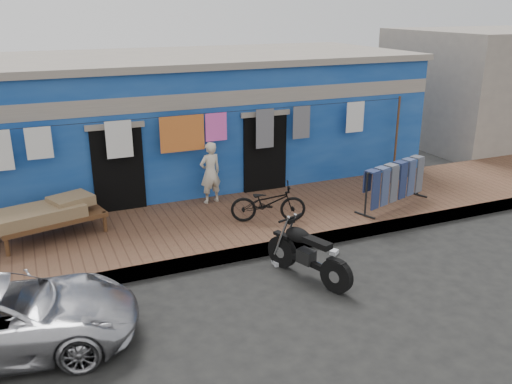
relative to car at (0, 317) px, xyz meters
name	(u,v)px	position (x,y,z in m)	size (l,w,h in m)	color
ground	(303,292)	(4.59, -0.23, -0.54)	(80.00, 80.00, 0.00)	black
sidewalk	(238,223)	(4.59, 2.77, -0.41)	(28.00, 3.00, 0.25)	brown
curb	(265,249)	(4.59, 1.32, -0.41)	(28.00, 0.10, 0.25)	gray
building	(183,118)	(4.59, 6.76, 1.15)	(12.20, 5.20, 3.36)	#113E93
neighbor_right	(491,87)	(15.59, 6.77, 1.36)	(6.00, 5.00, 3.80)	#9E9384
clothesline	(194,137)	(4.06, 4.02, 1.27)	(10.06, 0.06, 2.10)	brown
car	(0,317)	(0.00, 0.00, 0.00)	(1.73, 3.80, 1.07)	silver
seated_person	(210,173)	(4.38, 3.90, 0.43)	(0.52, 0.34, 1.43)	beige
bicycle	(268,199)	(5.11, 2.34, 0.22)	(0.55, 1.56, 1.01)	black
motorcycle	(308,252)	(4.89, 0.17, -0.02)	(1.06, 1.70, 1.04)	black
charpoy	(51,220)	(0.88, 3.26, 0.07)	(2.28, 1.47, 0.71)	brown
jeans_rack	(394,184)	(8.12, 2.08, 0.23)	(2.17, 1.09, 1.03)	black
litter_a	(307,260)	(5.18, 0.74, -0.50)	(0.16, 0.12, 0.07)	silver
litter_b	(334,252)	(5.84, 0.83, -0.49)	(0.17, 0.13, 0.08)	silver
litter_c	(278,262)	(4.64, 0.87, -0.49)	(0.21, 0.17, 0.08)	silver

